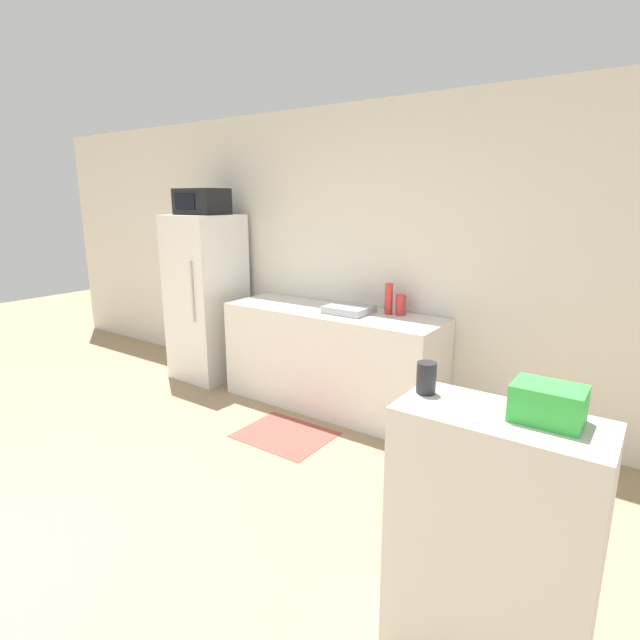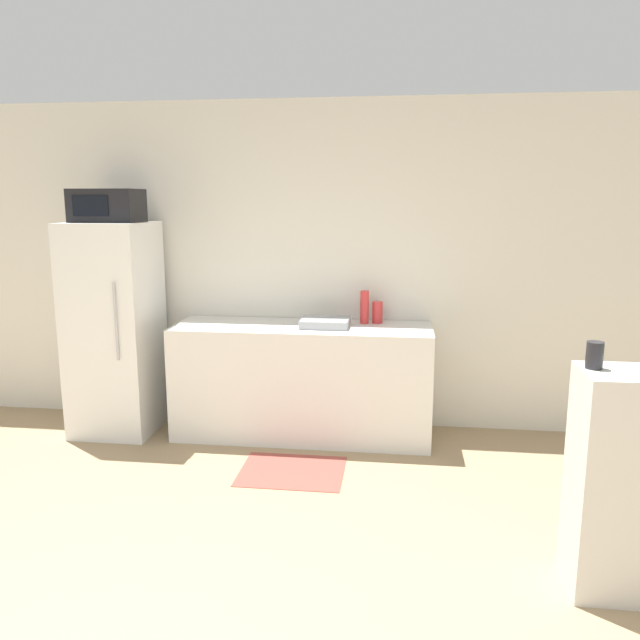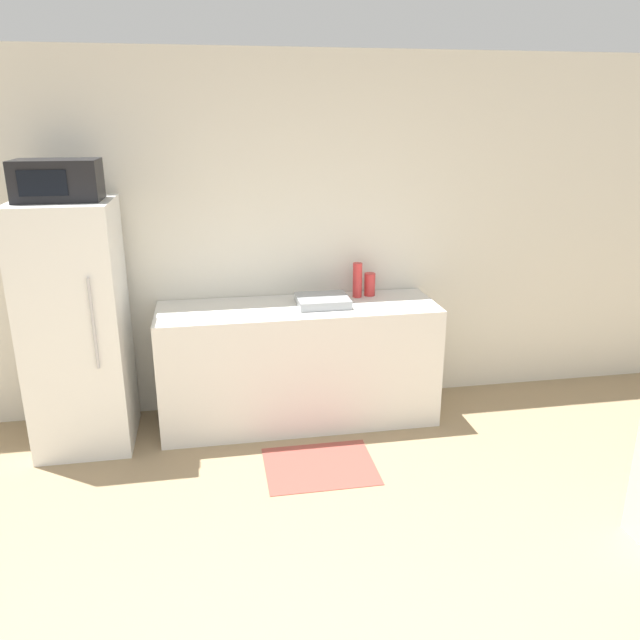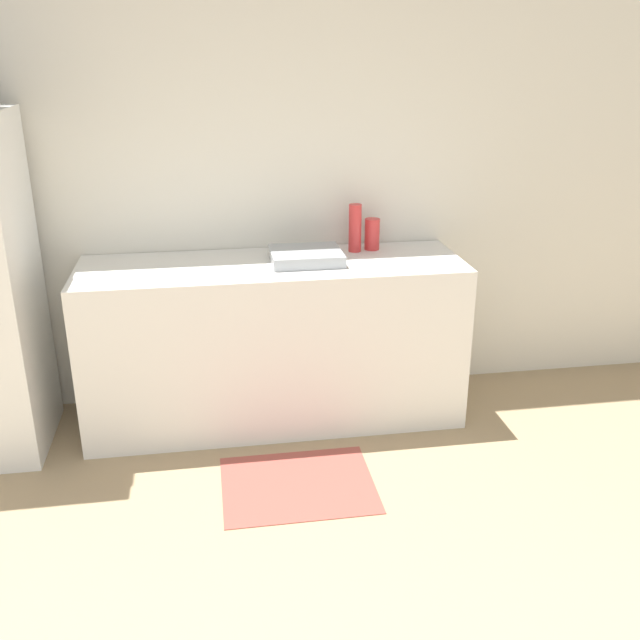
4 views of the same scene
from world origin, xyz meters
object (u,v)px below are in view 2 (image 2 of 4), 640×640
microwave (107,206)px  jar (595,355)px  bottle_tall (364,307)px  refrigerator (115,329)px  bottle_short (377,312)px

microwave → jar: size_ratio=4.02×
bottle_tall → jar: size_ratio=2.06×
refrigerator → bottle_tall: 1.97m
bottle_short → jar: 2.20m
bottle_tall → jar: bearing=-58.7°
bottle_short → microwave: bearing=-173.1°
bottle_tall → bottle_short: (0.10, 0.02, -0.04)m
refrigerator → bottle_tall: bearing=6.6°
bottle_tall → jar: 2.23m
jar → microwave: bearing=151.7°
refrigerator → jar: (3.11, -1.68, 0.30)m
microwave → bottle_tall: size_ratio=1.96×
refrigerator → microwave: 0.96m
microwave → jar: 3.59m
refrigerator → microwave: microwave is taller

